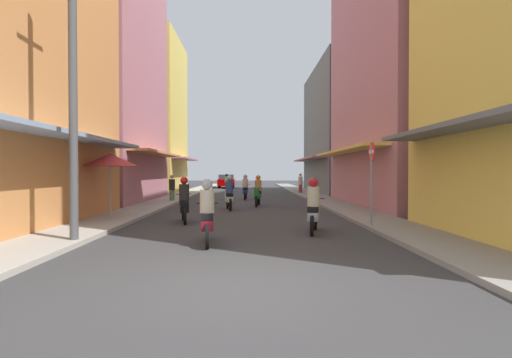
# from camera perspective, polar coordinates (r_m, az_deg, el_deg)

# --- Properties ---
(ground_plane) EXTENTS (107.49, 107.49, 0.00)m
(ground_plane) POSITION_cam_1_polar(r_m,az_deg,el_deg) (26.42, -1.35, -2.76)
(ground_plane) COLOR #38383A
(sidewalk_left) EXTENTS (1.80, 56.86, 0.12)m
(sidewalk_left) POSITION_cam_1_polar(r_m,az_deg,el_deg) (26.86, -11.33, -2.59)
(sidewalk_left) COLOR #ADA89E
(sidewalk_left) RESTS_ON ground
(sidewalk_right) EXTENTS (1.80, 56.86, 0.12)m
(sidewalk_right) POSITION_cam_1_polar(r_m,az_deg,el_deg) (26.78, 8.65, -2.59)
(sidewalk_right) COLOR gray
(sidewalk_right) RESTS_ON ground
(building_left_mid) EXTENTS (7.05, 9.79, 15.56)m
(building_left_mid) POSITION_cam_1_polar(r_m,az_deg,el_deg) (25.42, -21.76, 14.69)
(building_left_mid) COLOR #B7727F
(building_left_mid) RESTS_ON ground
(building_left_far) EXTENTS (7.05, 8.10, 12.59)m
(building_left_far) POSITION_cam_1_polar(r_m,az_deg,el_deg) (34.38, -15.82, 8.59)
(building_left_far) COLOR #EFD159
(building_left_far) RESTS_ON ground
(building_right_mid) EXTENTS (7.05, 11.83, 15.73)m
(building_right_mid) POSITION_cam_1_polar(r_m,az_deg,el_deg) (22.73, 21.58, 16.56)
(building_right_mid) COLOR #B7727F
(building_right_mid) RESTS_ON ground
(building_right_far) EXTENTS (7.05, 12.60, 10.30)m
(building_right_far) POSITION_cam_1_polar(r_m,az_deg,el_deg) (34.14, 13.32, 6.72)
(building_right_far) COLOR slate
(building_right_far) RESTS_ON ground
(motorbike_blue) EXTENTS (0.55, 1.81, 1.58)m
(motorbike_blue) POSITION_cam_1_polar(r_m,az_deg,el_deg) (25.04, -1.52, -1.35)
(motorbike_blue) COLOR black
(motorbike_blue) RESTS_ON ground
(motorbike_silver) EXTENTS (0.65, 1.78, 1.58)m
(motorbike_silver) POSITION_cam_1_polar(r_m,az_deg,el_deg) (11.51, 8.25, -4.16)
(motorbike_silver) COLOR black
(motorbike_silver) RESTS_ON ground
(motorbike_red) EXTENTS (0.55, 1.81, 1.58)m
(motorbike_red) POSITION_cam_1_polar(r_m,az_deg,el_deg) (34.75, -4.19, -0.69)
(motorbike_red) COLOR black
(motorbike_red) RESTS_ON ground
(motorbike_green) EXTENTS (0.55, 1.81, 1.58)m
(motorbike_green) POSITION_cam_1_polar(r_m,az_deg,el_deg) (20.28, 0.25, -1.91)
(motorbike_green) COLOR black
(motorbike_green) RESTS_ON ground
(motorbike_black) EXTENTS (0.63, 1.79, 1.58)m
(motorbike_black) POSITION_cam_1_polar(r_m,az_deg,el_deg) (13.95, -10.25, -3.26)
(motorbike_black) COLOR black
(motorbike_black) RESTS_ON ground
(motorbike_white) EXTENTS (0.58, 1.80, 1.58)m
(motorbike_white) POSITION_cam_1_polar(r_m,az_deg,el_deg) (18.35, -3.89, -2.22)
(motorbike_white) COLOR black
(motorbike_white) RESTS_ON ground
(motorbike_maroon) EXTENTS (0.55, 1.81, 1.58)m
(motorbike_maroon) POSITION_cam_1_polar(r_m,az_deg,el_deg) (9.71, -6.99, -5.13)
(motorbike_maroon) COLOR black
(motorbike_maroon) RESTS_ON ground
(parked_car) EXTENTS (1.81, 4.12, 1.45)m
(parked_car) POSITION_cam_1_polar(r_m,az_deg,el_deg) (43.62, -4.24, -0.29)
(parked_car) COLOR #8C0000
(parked_car) RESTS_ON ground
(pedestrian_far) EXTENTS (0.34, 0.34, 1.58)m
(pedestrian_far) POSITION_cam_1_polar(r_m,az_deg,el_deg) (23.09, -11.91, -1.37)
(pedestrian_far) COLOR #598C59
(pedestrian_far) RESTS_ON ground
(pedestrian_crossing) EXTENTS (0.34, 0.34, 1.63)m
(pedestrian_crossing) POSITION_cam_1_polar(r_m,az_deg,el_deg) (31.23, 6.36, -0.68)
(pedestrian_crossing) COLOR #99333F
(pedestrian_crossing) RESTS_ON ground
(vendor_umbrella) EXTENTS (1.90, 1.90, 2.40)m
(vendor_umbrella) POSITION_cam_1_polar(r_m,az_deg,el_deg) (15.10, -20.11, 2.59)
(vendor_umbrella) COLOR #99999E
(vendor_umbrella) RESTS_ON ground
(utility_pole) EXTENTS (0.20, 1.20, 7.88)m
(utility_pole) POSITION_cam_1_polar(r_m,az_deg,el_deg) (10.73, -24.69, 13.18)
(utility_pole) COLOR #4C4C4F
(utility_pole) RESTS_ON ground
(street_sign_no_entry) EXTENTS (0.07, 0.60, 2.65)m
(street_sign_no_entry) POSITION_cam_1_polar(r_m,az_deg,el_deg) (12.55, 16.18, 0.87)
(street_sign_no_entry) COLOR gray
(street_sign_no_entry) RESTS_ON ground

